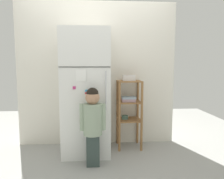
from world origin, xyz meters
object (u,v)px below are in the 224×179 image
at_px(fruit_bin, 128,78).
at_px(child_standing, 93,119).
at_px(pantry_shelf_unit, 129,106).
at_px(refrigerator, 86,93).

bearing_deg(fruit_bin, child_standing, -131.91).
distance_m(child_standing, pantry_shelf_unit, 0.81).
bearing_deg(child_standing, refrigerator, 102.28).
height_order(refrigerator, pantry_shelf_unit, refrigerator).
xyz_separation_m(refrigerator, fruit_bin, (0.64, 0.15, 0.20)).
relative_size(refrigerator, fruit_bin, 9.60).
relative_size(pantry_shelf_unit, fruit_bin, 5.67).
bearing_deg(pantry_shelf_unit, fruit_bin, 145.01).
relative_size(refrigerator, child_standing, 1.76).
relative_size(child_standing, pantry_shelf_unit, 0.96).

